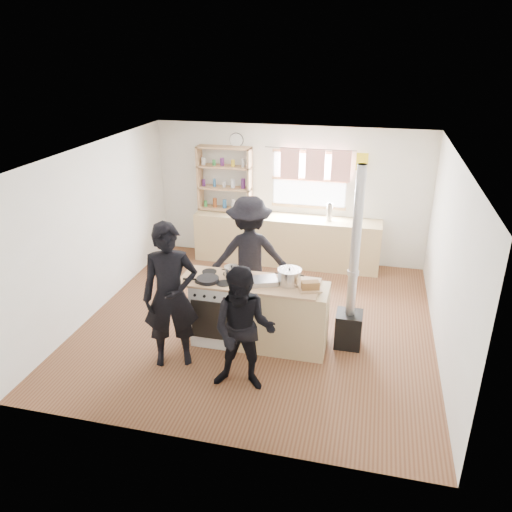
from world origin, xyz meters
The scene contains 14 objects.
ground centered at (0.00, 0.00, -0.01)m, with size 5.00×5.00×0.01m, color brown.
back_counter centered at (0.00, 2.22, 0.45)m, with size 3.40×0.55×0.90m, color tan.
shelving_unit centered at (-1.20, 2.34, 1.51)m, with size 1.00×0.28×1.20m.
thermos centered at (0.76, 2.22, 1.06)m, with size 0.10×0.10×0.31m, color silver.
cooking_island centered at (0.14, -0.55, 0.47)m, with size 1.97×0.64×0.93m.
skillet_greens centered at (-0.53, -0.68, 0.96)m, with size 0.34×0.34×0.05m.
roast_tray centered at (0.19, -0.57, 0.97)m, with size 0.44×0.38×0.06m.
stockpot_stove centered at (-0.26, -0.47, 1.00)m, with size 0.20×0.20×0.17m.
stockpot_counter centered at (0.53, -0.51, 1.03)m, with size 0.31×0.31×0.23m.
bread_board centered at (0.82, -0.62, 0.98)m, with size 0.33×0.28×0.12m.
flue_heater centered at (1.33, -0.31, 0.65)m, with size 0.35×0.35×2.50m.
person_near_left centered at (-0.83, -1.21, 0.95)m, with size 0.69×0.45×1.89m, color black.
person_near_right centered at (0.18, -1.51, 0.78)m, with size 0.75×0.59×1.55m, color black.
person_far centered at (-0.22, 0.35, 0.90)m, with size 1.17×0.67×1.81m, color black.
Camera 1 is at (1.47, -6.26, 3.82)m, focal length 35.00 mm.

